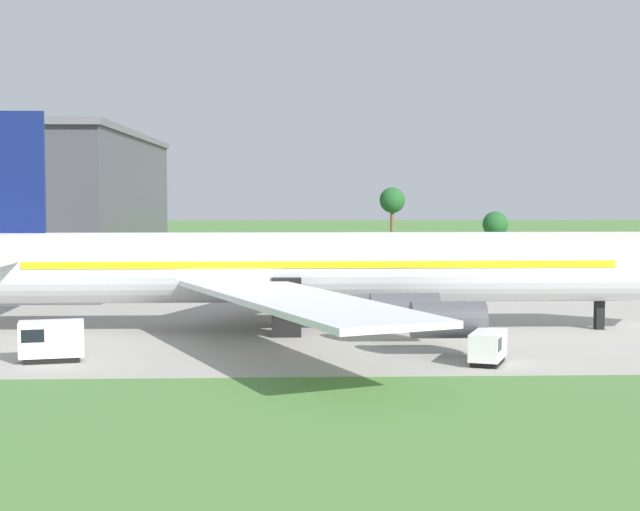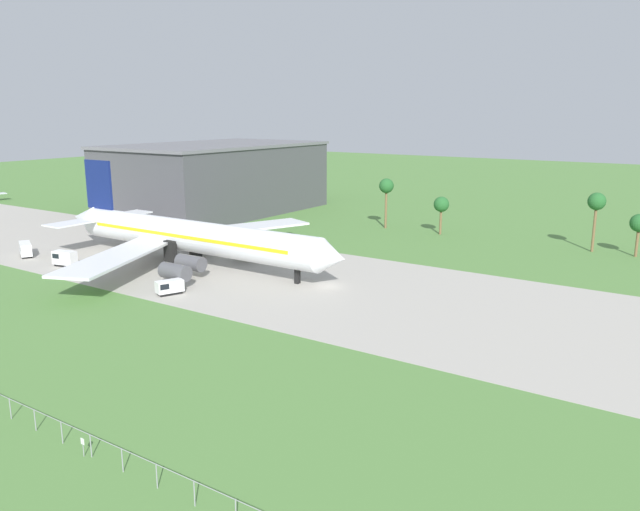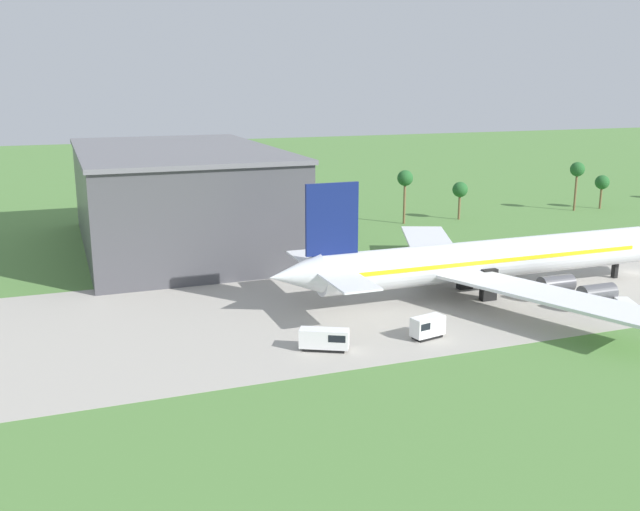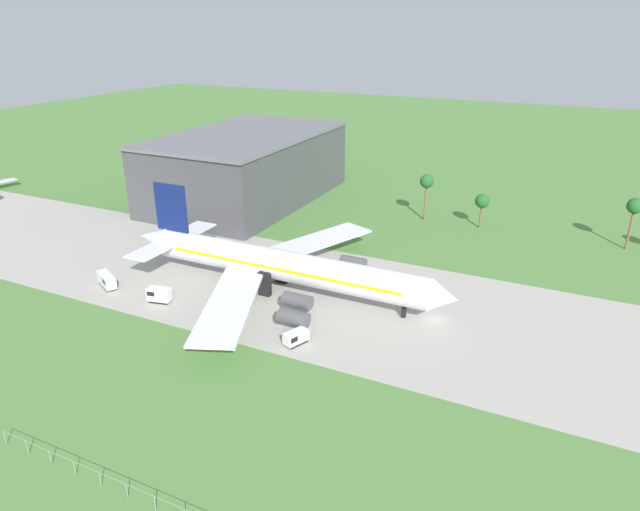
{
  "view_description": "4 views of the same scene",
  "coord_description": "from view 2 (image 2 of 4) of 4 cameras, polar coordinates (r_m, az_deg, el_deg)",
  "views": [
    {
      "loc": [
        -32.62,
        -84.04,
        12.0
      ],
      "look_at": [
        -29.44,
        -1.41,
        6.43
      ],
      "focal_mm": 55.0,
      "sensor_mm": 36.0,
      "label": 1
    },
    {
      "loc": [
        54.13,
        -83.49,
        28.26
      ],
      "look_at": [
        -0.82,
        -1.41,
        5.43
      ],
      "focal_mm": 35.0,
      "sensor_mm": 36.0,
      "label": 2
    },
    {
      "loc": [
        -91.87,
        -91.76,
        32.26
      ],
      "look_at": [
        -58.07,
        -1.41,
        8.41
      ],
      "focal_mm": 40.0,
      "sensor_mm": 36.0,
      "label": 3
    },
    {
      "loc": [
        20.36,
        -89.16,
        49.53
      ],
      "look_at": [
        -25.16,
        5.0,
        6.0
      ],
      "focal_mm": 32.0,
      "sensor_mm": 36.0,
      "label": 4
    }
  ],
  "objects": [
    {
      "name": "jet_airliner",
      "position": [
        120.29,
        -11.95,
        1.76
      ],
      "size": [
        69.44,
        62.05,
        18.52
      ],
      "color": "white",
      "rests_on": "ground_plane"
    },
    {
      "name": "perimeter_fence",
      "position": [
        66.79,
        -26.5,
        -12.11
      ],
      "size": [
        80.1,
        0.1,
        2.1
      ],
      "color": "gray",
      "rests_on": "ground_plane"
    },
    {
      "name": "baggage_tug",
      "position": [
        137.78,
        -25.32,
        0.53
      ],
      "size": [
        6.27,
        4.57,
        2.71
      ],
      "color": "black",
      "rests_on": "ground_plane"
    },
    {
      "name": "terminal_building",
      "position": [
        181.58,
        -9.44,
        6.99
      ],
      "size": [
        36.72,
        61.2,
        19.49
      ],
      "color": "#47474C",
      "rests_on": "ground_plane"
    },
    {
      "name": "palm_tree_row",
      "position": [
        140.52,
        21.31,
        4.09
      ],
      "size": [
        93.03,
        3.6,
        12.35
      ],
      "color": "brown",
      "rests_on": "ground_plane"
    },
    {
      "name": "ground_plane",
      "position": [
        103.43,
        0.81,
        -2.85
      ],
      "size": [
        600.0,
        600.0,
        0.0
      ],
      "primitive_type": "plane",
      "color": "#517F3D"
    },
    {
      "name": "no_stopping_sign",
      "position": [
        57.99,
        -20.86,
        -15.9
      ],
      "size": [
        0.44,
        0.08,
        1.68
      ],
      "color": "gray",
      "rests_on": "ground_plane"
    },
    {
      "name": "taxiway_strip",
      "position": [
        103.43,
        0.81,
        -2.84
      ],
      "size": [
        320.0,
        44.0,
        0.02
      ],
      "color": "#A8A399",
      "rests_on": "ground_plane"
    },
    {
      "name": "fuel_truck",
      "position": [
        101.53,
        -13.67,
        -2.81
      ],
      "size": [
        3.41,
        4.63,
        2.25
      ],
      "color": "black",
      "rests_on": "ground_plane"
    },
    {
      "name": "catering_van",
      "position": [
        126.08,
        -22.34,
        -0.22
      ],
      "size": [
        4.72,
        2.88,
        2.88
      ],
      "color": "black",
      "rests_on": "ground_plane"
    }
  ]
}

